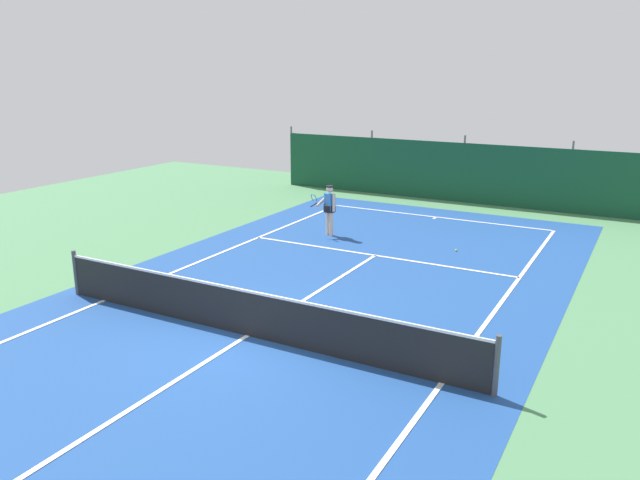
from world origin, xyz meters
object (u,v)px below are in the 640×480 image
Objects in this scene: tennis_net at (247,313)px; parked_car at (537,178)px; tennis_ball_near_player at (456,250)px; tennis_player at (329,206)px.

parked_car is at bearing 81.89° from tennis_net.
parked_car is (0.55, 9.47, 0.81)m from tennis_ball_near_player.
tennis_player is at bearing 69.89° from parked_car.
tennis_net is 153.33× the size of tennis_ball_near_player.
tennis_player is 0.38× the size of parked_car.
tennis_player is (-2.27, 7.79, 0.45)m from tennis_net.
parked_car is at bearing 86.65° from tennis_ball_near_player.
tennis_net is 2.32× the size of parked_car.
tennis_net reaches higher than tennis_ball_near_player.
tennis_player reaches higher than tennis_ball_near_player.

